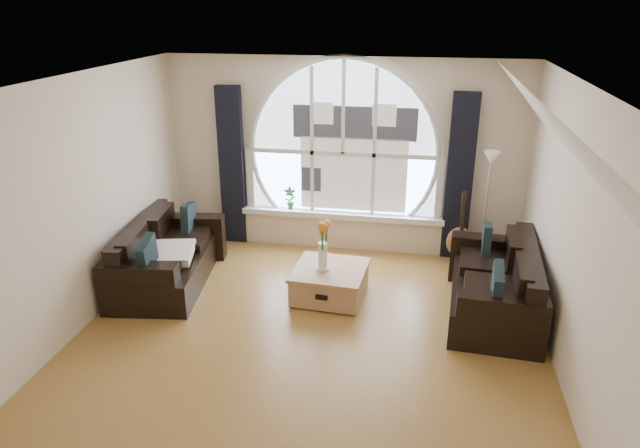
{
  "coord_description": "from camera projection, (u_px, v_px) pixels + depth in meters",
  "views": [
    {
      "loc": [
        1.05,
        -4.94,
        3.41
      ],
      "look_at": [
        0.0,
        0.9,
        1.05
      ],
      "focal_mm": 31.98,
      "sensor_mm": 36.0,
      "label": 1
    }
  ],
  "objects": [
    {
      "name": "window_sill",
      "position": [
        342.0,
        215.0,
        8.18
      ],
      "size": [
        2.9,
        0.22,
        0.08
      ],
      "primitive_type": "cube",
      "color": "white",
      "rests_on": "wall_back"
    },
    {
      "name": "attic_slope",
      "position": [
        562.0,
        135.0,
        4.72
      ],
      "size": [
        0.92,
        5.5,
        0.72
      ],
      "primitive_type": "cube",
      "color": "silver",
      "rests_on": "ground"
    },
    {
      "name": "wall_back",
      "position": [
        343.0,
        156.0,
        7.96
      ],
      "size": [
        5.0,
        0.01,
        2.7
      ],
      "primitive_type": "cube",
      "color": "beige",
      "rests_on": "ground"
    },
    {
      "name": "guitar",
      "position": [
        461.0,
        226.0,
        7.7
      ],
      "size": [
        0.39,
        0.28,
        1.06
      ],
      "primitive_type": "cube",
      "rotation": [
        0.0,
        0.0,
        0.12
      ],
      "color": "#965B33",
      "rests_on": "ground"
    },
    {
      "name": "window_frame",
      "position": [
        343.0,
        138.0,
        7.81
      ],
      "size": [
        2.76,
        0.08,
        2.15
      ],
      "primitive_type": "cube",
      "color": "white",
      "rests_on": "wall_back"
    },
    {
      "name": "potted_plant",
      "position": [
        290.0,
        198.0,
        8.23
      ],
      "size": [
        0.2,
        0.17,
        0.33
      ],
      "primitive_type": "imported",
      "rotation": [
        0.0,
        0.0,
        0.37
      ],
      "color": "#1E6023",
      "rests_on": "window_sill"
    },
    {
      "name": "arched_window",
      "position": [
        343.0,
        137.0,
        7.83
      ],
      "size": [
        2.6,
        0.06,
        2.15
      ],
      "primitive_type": "cube",
      "color": "silver",
      "rests_on": "wall_back"
    },
    {
      "name": "ceiling",
      "position": [
        302.0,
        85.0,
        4.95
      ],
      "size": [
        5.0,
        5.5,
        0.01
      ],
      "primitive_type": "cube",
      "color": "silver",
      "rests_on": "ground"
    },
    {
      "name": "sofa_right",
      "position": [
        493.0,
        281.0,
        6.49
      ],
      "size": [
        1.04,
        1.87,
        0.81
      ],
      "primitive_type": "cube",
      "rotation": [
        0.0,
        0.0,
        -0.07
      ],
      "color": "black",
      "rests_on": "ground"
    },
    {
      "name": "sofa_left",
      "position": [
        168.0,
        254.0,
        7.19
      ],
      "size": [
        1.14,
        1.91,
        0.8
      ],
      "primitive_type": "cube",
      "rotation": [
        0.0,
        0.0,
        0.13
      ],
      "color": "black",
      "rests_on": "ground"
    },
    {
      "name": "vase_flowers",
      "position": [
        323.0,
        240.0,
        6.68
      ],
      "size": [
        0.24,
        0.24,
        0.7
      ],
      "primitive_type": "cube",
      "color": "white",
      "rests_on": "coffee_chest"
    },
    {
      "name": "neighbor_house",
      "position": [
        354.0,
        147.0,
        7.84
      ],
      "size": [
        1.7,
        0.02,
        1.5
      ],
      "primitive_type": "cube",
      "color": "silver",
      "rests_on": "wall_back"
    },
    {
      "name": "wall_right",
      "position": [
        580.0,
        248.0,
        5.04
      ],
      "size": [
        0.01,
        5.5,
        2.7
      ],
      "primitive_type": "cube",
      "color": "beige",
      "rests_on": "ground"
    },
    {
      "name": "coffee_chest",
      "position": [
        330.0,
        281.0,
        6.91
      ],
      "size": [
        0.91,
        0.91,
        0.42
      ],
      "primitive_type": "cube",
      "rotation": [
        0.0,
        0.0,
        -0.07
      ],
      "color": "#A57349",
      "rests_on": "ground"
    },
    {
      "name": "wall_left",
      "position": [
        66.0,
        213.0,
        5.86
      ],
      "size": [
        0.01,
        5.5,
        2.7
      ],
      "primitive_type": "cube",
      "color": "beige",
      "rests_on": "ground"
    },
    {
      "name": "throw_blanket",
      "position": [
        170.0,
        253.0,
        6.98
      ],
      "size": [
        0.65,
        0.65,
        0.1
      ],
      "primitive_type": "cube",
      "rotation": [
        0.0,
        0.0,
        0.22
      ],
      "color": "silver",
      "rests_on": "sofa_left"
    },
    {
      "name": "curtain_right",
      "position": [
        460.0,
        178.0,
        7.66
      ],
      "size": [
        0.35,
        0.12,
        2.3
      ],
      "primitive_type": "cube",
      "color": "black",
      "rests_on": "ground"
    },
    {
      "name": "floor_lamp",
      "position": [
        485.0,
        211.0,
        7.5
      ],
      "size": [
        0.24,
        0.24,
        1.6
      ],
      "primitive_type": "cube",
      "color": "#B2B2B2",
      "rests_on": "ground"
    },
    {
      "name": "curtain_left",
      "position": [
        232.0,
        167.0,
        8.19
      ],
      "size": [
        0.35,
        0.12,
        2.3
      ],
      "primitive_type": "cube",
      "color": "black",
      "rests_on": "ground"
    },
    {
      "name": "ground",
      "position": [
        305.0,
        349.0,
        5.95
      ],
      "size": [
        5.0,
        5.5,
        0.01
      ],
      "primitive_type": "cube",
      "color": "brown",
      "rests_on": "ground"
    },
    {
      "name": "wall_front",
      "position": [
        195.0,
        427.0,
        2.93
      ],
      "size": [
        5.0,
        0.01,
        2.7
      ],
      "primitive_type": "cube",
      "color": "beige",
      "rests_on": "ground"
    }
  ]
}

